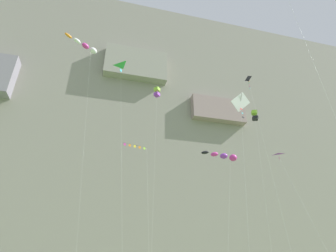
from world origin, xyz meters
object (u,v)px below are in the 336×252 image
(kite_box_low_left, at_px, (157,92))
(kite_diamond_high_left, at_px, (241,104))
(kite_windsock_upper_mid, at_px, (225,156))
(kite_windsock_low_center, at_px, (86,47))
(kite_box_upper_left, at_px, (255,116))
(kite_banner_mid_left, at_px, (137,158))
(kite_delta_near_cliff, at_px, (123,75))
(kite_delta_mid_right, at_px, (281,160))
(kite_diamond_front_field, at_px, (251,90))

(kite_box_low_left, bearing_deg, kite_diamond_high_left, -64.64)
(kite_windsock_upper_mid, distance_m, kite_windsock_low_center, 27.91)
(kite_box_upper_left, xyz_separation_m, kite_box_low_left, (-15.80, 5.01, 5.47))
(kite_banner_mid_left, xyz_separation_m, kite_diamond_high_left, (10.29, -14.08, 2.48))
(kite_delta_near_cliff, distance_m, kite_box_upper_left, 22.79)
(kite_diamond_high_left, height_order, kite_windsock_low_center, kite_windsock_low_center)
(kite_banner_mid_left, relative_size, kite_windsock_upper_mid, 1.20)
(kite_delta_mid_right, height_order, kite_windsock_low_center, kite_windsock_low_center)
(kite_box_upper_left, xyz_separation_m, kite_diamond_front_field, (-4.43, -6.67, -0.18))
(kite_delta_near_cliff, height_order, kite_diamond_high_left, kite_delta_near_cliff)
(kite_box_low_left, height_order, kite_windsock_low_center, kite_windsock_low_center)
(kite_delta_mid_right, relative_size, kite_box_low_left, 0.46)
(kite_delta_mid_right, height_order, kite_banner_mid_left, kite_banner_mid_left)
(kite_delta_mid_right, height_order, kite_windsock_upper_mid, kite_windsock_upper_mid)
(kite_box_upper_left, height_order, kite_banner_mid_left, kite_box_upper_left)
(kite_delta_near_cliff, relative_size, kite_windsock_upper_mid, 1.88)
(kite_delta_near_cliff, relative_size, kite_diamond_front_field, 1.09)
(kite_diamond_front_field, height_order, kite_diamond_high_left, kite_diamond_front_field)
(kite_diamond_front_field, xyz_separation_m, kite_box_low_left, (-11.37, 11.68, 5.65))
(kite_diamond_front_field, height_order, kite_windsock_upper_mid, kite_diamond_front_field)
(kite_delta_near_cliff, xyz_separation_m, kite_box_low_left, (6.56, 4.91, 1.07))
(kite_delta_mid_right, xyz_separation_m, kite_delta_near_cliff, (-19.34, 8.21, 15.67))
(kite_diamond_high_left, relative_size, kite_windsock_low_center, 0.61)
(kite_windsock_low_center, bearing_deg, kite_box_upper_left, -0.59)
(kite_box_upper_left, relative_size, kite_windsock_upper_mid, 1.61)
(kite_delta_mid_right, distance_m, kite_windsock_upper_mid, 6.96)
(kite_delta_near_cliff, distance_m, kite_diamond_front_field, 19.71)
(kite_windsock_upper_mid, bearing_deg, kite_banner_mid_left, 144.31)
(kite_windsock_upper_mid, bearing_deg, kite_diamond_front_field, -37.35)
(kite_box_upper_left, height_order, kite_box_low_left, kite_box_low_left)
(kite_diamond_front_field, relative_size, kite_banner_mid_left, 1.44)
(kite_delta_near_cliff, xyz_separation_m, kite_windsock_low_center, (-6.22, 0.20, 4.67))
(kite_delta_near_cliff, xyz_separation_m, kite_box_upper_left, (22.36, -0.10, -4.40))
(kite_box_low_left, relative_size, kite_windsock_upper_mid, 1.95)
(kite_box_low_left, height_order, kite_windsock_upper_mid, kite_box_low_left)
(kite_delta_mid_right, xyz_separation_m, kite_box_low_left, (-12.78, 13.12, 16.74))
(kite_diamond_front_field, height_order, kite_box_low_left, kite_box_low_left)
(kite_windsock_upper_mid, bearing_deg, kite_delta_near_cliff, 164.66)
(kite_delta_near_cliff, bearing_deg, kite_windsock_upper_mid, -15.34)
(kite_banner_mid_left, height_order, kite_diamond_high_left, kite_diamond_high_left)
(kite_diamond_front_field, height_order, kite_banner_mid_left, kite_diamond_front_field)
(kite_delta_near_cliff, bearing_deg, kite_banner_mid_left, 47.44)
(kite_delta_mid_right, relative_size, kite_windsock_low_center, 0.41)
(kite_diamond_high_left, bearing_deg, kite_windsock_low_center, 152.31)
(kite_box_upper_left, xyz_separation_m, kite_windsock_low_center, (-28.58, 0.30, 9.07))
(kite_delta_near_cliff, bearing_deg, kite_diamond_high_left, -36.77)
(kite_windsock_upper_mid, relative_size, kite_windsock_low_center, 0.46)
(kite_windsock_low_center, bearing_deg, kite_delta_near_cliff, -1.83)
(kite_windsock_low_center, bearing_deg, kite_box_low_left, 20.23)
(kite_delta_near_cliff, bearing_deg, kite_windsock_low_center, 178.17)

